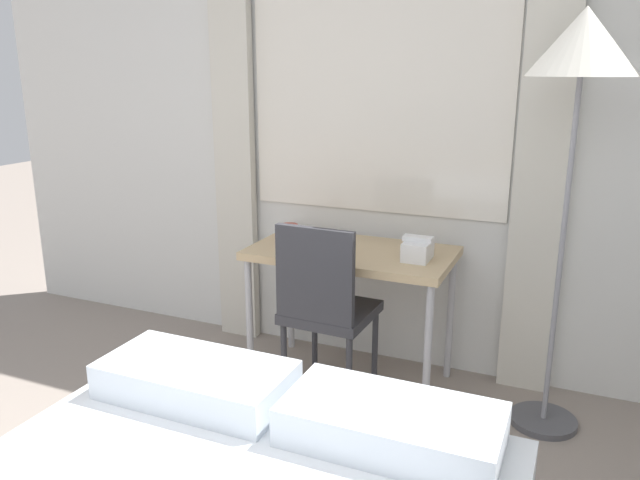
# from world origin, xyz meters

# --- Properties ---
(wall_back_with_window) EXTENTS (4.89, 0.13, 2.70)m
(wall_back_with_window) POSITION_xyz_m (0.01, 2.83, 1.35)
(wall_back_with_window) COLOR silver
(wall_back_with_window) RESTS_ON ground_plane
(desk) EXTENTS (1.01, 0.56, 0.72)m
(desk) POSITION_xyz_m (0.07, 2.47, 0.65)
(desk) COLOR tan
(desk) RESTS_ON ground_plane
(desk_chair) EXTENTS (0.41, 0.41, 0.92)m
(desk_chair) POSITION_xyz_m (0.04, 2.20, 0.53)
(desk_chair) COLOR #333338
(desk_chair) RESTS_ON ground_plane
(standing_lamp) EXTENTS (0.44, 0.44, 1.83)m
(standing_lamp) POSITION_xyz_m (1.05, 2.43, 1.60)
(standing_lamp) COLOR #4C4C51
(standing_lamp) RESTS_ON ground_plane
(telephone) EXTENTS (0.14, 0.17, 0.11)m
(telephone) POSITION_xyz_m (0.41, 2.43, 0.77)
(telephone) COLOR white
(telephone) RESTS_ON desk
(book) EXTENTS (0.21, 0.18, 0.02)m
(book) POSITION_xyz_m (-0.04, 2.40, 0.73)
(book) COLOR #4C4238
(book) RESTS_ON desk
(mug) EXTENTS (0.09, 0.09, 0.09)m
(mug) POSITION_xyz_m (-0.28, 2.47, 0.77)
(mug) COLOR #993F33
(mug) RESTS_ON desk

